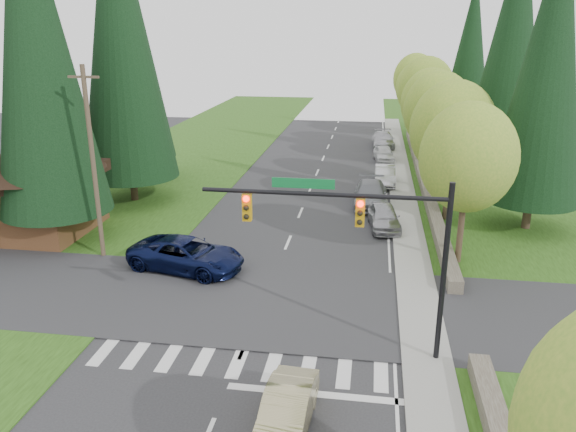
% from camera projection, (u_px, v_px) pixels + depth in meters
% --- Properties ---
extents(ground, '(120.00, 120.00, 0.00)m').
position_uv_depth(ground, '(214.00, 420.00, 17.55)').
color(ground, '#28282B').
rests_on(ground, ground).
extents(grass_east, '(14.00, 110.00, 0.06)m').
position_uv_depth(grass_east, '(508.00, 227.00, 34.42)').
color(grass_east, '#244412').
rests_on(grass_east, ground).
extents(grass_west, '(14.00, 110.00, 0.06)m').
position_uv_depth(grass_west, '(109.00, 208.00, 38.13)').
color(grass_west, '#244412').
rests_on(grass_west, ground).
extents(cross_street, '(120.00, 8.00, 0.10)m').
position_uv_depth(cross_street, '(263.00, 303.00, 25.05)').
color(cross_street, '#28282B').
rests_on(cross_street, ground).
extents(sidewalk_east, '(1.80, 80.00, 0.13)m').
position_uv_depth(sidewalk_east, '(406.00, 212.00, 37.16)').
color(sidewalk_east, gray).
rests_on(sidewalk_east, ground).
extents(curb_east, '(0.20, 80.00, 0.13)m').
position_uv_depth(curb_east, '(393.00, 211.00, 37.28)').
color(curb_east, gray).
rests_on(curb_east, ground).
extents(stone_wall_north, '(0.70, 40.00, 0.70)m').
position_uv_depth(stone_wall_north, '(423.00, 178.00, 44.32)').
color(stone_wall_north, '#4C4438').
rests_on(stone_wall_north, ground).
extents(traffic_signal, '(8.70, 0.37, 6.80)m').
position_uv_depth(traffic_signal, '(364.00, 230.00, 19.55)').
color(traffic_signal, black).
rests_on(traffic_signal, ground).
extents(brown_building, '(8.40, 8.40, 5.40)m').
position_uv_depth(brown_building, '(33.00, 181.00, 32.74)').
color(brown_building, '#4C2D19').
rests_on(brown_building, ground).
extents(utility_pole, '(1.60, 0.24, 10.00)m').
position_uv_depth(utility_pole, '(93.00, 163.00, 28.51)').
color(utility_pole, '#473828').
rests_on(utility_pole, ground).
extents(decid_tree_0, '(4.80, 4.80, 8.37)m').
position_uv_depth(decid_tree_0, '(468.00, 158.00, 27.57)').
color(decid_tree_0, '#38281C').
rests_on(decid_tree_0, ground).
extents(decid_tree_1, '(5.20, 5.20, 8.80)m').
position_uv_depth(decid_tree_1, '(453.00, 129.00, 34.05)').
color(decid_tree_1, '#38281C').
rests_on(decid_tree_1, ground).
extents(decid_tree_2, '(5.00, 5.00, 8.82)m').
position_uv_depth(decid_tree_2, '(438.00, 111.00, 40.59)').
color(decid_tree_2, '#38281C').
rests_on(decid_tree_2, ground).
extents(decid_tree_3, '(5.00, 5.00, 8.55)m').
position_uv_depth(decid_tree_3, '(431.00, 103.00, 47.22)').
color(decid_tree_3, '#38281C').
rests_on(decid_tree_3, ground).
extents(decid_tree_4, '(5.40, 5.40, 9.18)m').
position_uv_depth(decid_tree_4, '(426.00, 89.00, 53.64)').
color(decid_tree_4, '#38281C').
rests_on(decid_tree_4, ground).
extents(decid_tree_5, '(4.80, 4.80, 8.30)m').
position_uv_depth(decid_tree_5, '(418.00, 87.00, 60.40)').
color(decid_tree_5, '#38281C').
rests_on(decid_tree_5, ground).
extents(decid_tree_6, '(5.20, 5.20, 8.86)m').
position_uv_depth(decid_tree_6, '(415.00, 79.00, 66.83)').
color(decid_tree_6, '#38281C').
rests_on(decid_tree_6, ground).
extents(conifer_w_a, '(6.12, 6.12, 19.80)m').
position_uv_depth(conifer_w_a, '(36.00, 45.00, 29.08)').
color(conifer_w_a, '#38281C').
rests_on(conifer_w_a, ground).
extents(conifer_w_b, '(5.44, 5.44, 17.80)m').
position_uv_depth(conifer_w_b, '(30.00, 61.00, 33.57)').
color(conifer_w_b, '#38281C').
rests_on(conifer_w_b, ground).
extents(conifer_w_c, '(6.46, 6.46, 20.80)m').
position_uv_depth(conifer_w_c, '(120.00, 34.00, 36.27)').
color(conifer_w_c, '#38281C').
rests_on(conifer_w_c, ground).
extents(conifer_w_e, '(5.78, 5.78, 18.80)m').
position_uv_depth(conifer_w_e, '(130.00, 47.00, 42.50)').
color(conifer_w_e, '#38281C').
rests_on(conifer_w_e, ground).
extents(conifer_e_a, '(5.44, 5.44, 17.80)m').
position_uv_depth(conifer_e_a, '(549.00, 63.00, 31.17)').
color(conifer_e_a, '#38281C').
rests_on(conifer_e_a, ground).
extents(conifer_e_b, '(6.12, 6.12, 19.80)m').
position_uv_depth(conifer_e_b, '(513.00, 39.00, 43.82)').
color(conifer_e_b, '#38281C').
rests_on(conifer_e_b, ground).
extents(conifer_e_c, '(5.10, 5.10, 16.80)m').
position_uv_depth(conifer_e_c, '(470.00, 52.00, 57.56)').
color(conifer_e_c, '#38281C').
rests_on(conifer_e_c, ground).
extents(sedan_champagne, '(1.63, 4.09, 1.32)m').
position_uv_depth(sedan_champagne, '(286.00, 411.00, 16.94)').
color(sedan_champagne, tan).
rests_on(sedan_champagne, ground).
extents(suv_navy, '(6.35, 3.94, 1.64)m').
position_uv_depth(suv_navy, '(187.00, 255.00, 28.23)').
color(suv_navy, '#0A1135').
rests_on(suv_navy, ground).
extents(parked_car_a, '(2.23, 4.50, 1.47)m').
position_uv_depth(parked_car_a, '(384.00, 217.00, 34.12)').
color(parked_car_a, '#A0A0A5').
rests_on(parked_car_a, ground).
extents(parked_car_b, '(2.19, 5.35, 1.55)m').
position_uv_depth(parked_car_b, '(371.00, 194.00, 38.69)').
color(parked_car_b, slate).
rests_on(parked_car_b, ground).
extents(parked_car_c, '(1.57, 4.43, 1.46)m').
position_uv_depth(parked_car_c, '(385.00, 175.00, 43.69)').
color(parked_car_c, '#B5B5BA').
rests_on(parked_car_c, ground).
extents(parked_car_d, '(2.14, 4.30, 1.41)m').
position_uv_depth(parked_car_d, '(384.00, 154.00, 51.29)').
color(parked_car_d, silver).
rests_on(parked_car_d, ground).
extents(parked_car_e, '(2.39, 5.39, 1.54)m').
position_uv_depth(parked_car_e, '(383.00, 140.00, 57.28)').
color(parked_car_e, '#ABAAB0').
rests_on(parked_car_e, ground).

